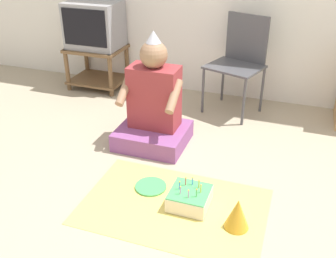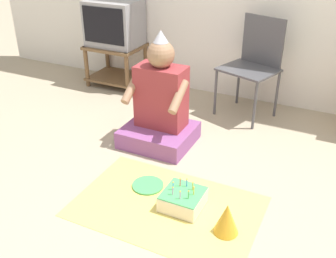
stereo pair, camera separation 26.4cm
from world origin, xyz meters
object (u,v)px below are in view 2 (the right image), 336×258
Objects in this scene: birthday_cake at (183,199)px; paper_plate at (148,185)px; party_hat_blue at (227,218)px; folding_chair at (255,60)px; tv at (114,23)px; person_seated at (160,108)px.

birthday_cake is 1.15× the size of paper_plate.
folding_chair is at bearing 100.98° from party_hat_blue.
folding_chair is at bearing -3.27° from tv.
party_hat_blue is (0.82, -0.78, -0.20)m from person_seated.
tv is 2.28m from birthday_cake.
party_hat_blue is at bearing -43.59° from person_seated.
birthday_cake is (1.50, -1.61, -0.60)m from tv.
folding_chair reaches higher than birthday_cake.
folding_chair is at bearing 78.25° from paper_plate.
birthday_cake is 1.27× the size of party_hat_blue.
person_seated is (1.00, -0.93, -0.36)m from tv.
folding_chair is 1.71m from party_hat_blue.
paper_plate is at bearing 162.70° from party_hat_blue.
person_seated is 4.66× the size of party_hat_blue.
person_seated reaches higher than tv.
folding_chair is 1.55m from paper_plate.
person_seated reaches higher than paper_plate.
birthday_cake is at bearing -90.01° from folding_chair.
tv reaches higher than party_hat_blue.
tv is 0.58× the size of person_seated.
party_hat_blue is at bearing -17.92° from birthday_cake.
paper_plate is at bearing -70.88° from person_seated.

